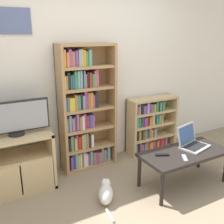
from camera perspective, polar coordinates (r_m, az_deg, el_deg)
name	(u,v)px	position (r m, az deg, el deg)	size (l,w,h in m)	color
wall_back	(89,72)	(3.66, -5.02, 8.62)	(6.10, 0.09, 2.60)	silver
tv_stand	(17,162)	(3.36, -19.99, -10.26)	(0.82, 0.49, 0.70)	tan
television	(15,118)	(3.15, -20.39, -1.22)	(0.76, 0.18, 0.40)	black
bookshelf_tall	(84,111)	(3.54, -6.14, 0.22)	(0.76, 0.28, 1.70)	tan
bookshelf_short	(149,125)	(4.19, 8.02, -2.83)	(0.82, 0.26, 0.87)	tan
coffee_table	(184,155)	(3.35, 15.48, -9.05)	(1.10, 0.52, 0.44)	black
laptop	(191,142)	(3.48, 16.89, -6.17)	(0.42, 0.37, 0.27)	#B7BABC
remote_near_laptop	(162,155)	(3.18, 10.85, -9.11)	(0.16, 0.11, 0.02)	black
remote_far_from_laptop	(185,158)	(3.15, 15.56, -9.67)	(0.12, 0.16, 0.02)	#99999E
cat	(106,193)	(3.07, -1.35, -17.19)	(0.28, 0.51, 0.25)	white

